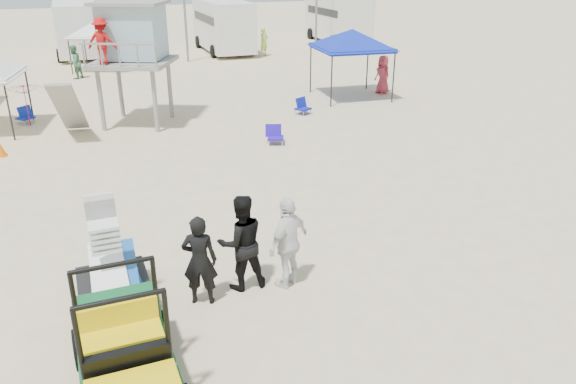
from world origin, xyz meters
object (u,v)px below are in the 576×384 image
object	(u,v)px
surf_trailer	(111,271)
man_left	(200,260)
canopy_blue	(352,32)
utility_cart	(123,347)
lifeguard_tower	(128,37)

from	to	relation	value
surf_trailer	man_left	distance (m)	1.55
man_left	surf_trailer	bearing A→B (deg)	9.29
surf_trailer	canopy_blue	distance (m)	17.67
man_left	canopy_blue	bearing A→B (deg)	-104.99
utility_cart	man_left	world-z (taller)	utility_cart
utility_cart	lifeguard_tower	bearing A→B (deg)	83.07
lifeguard_tower	canopy_blue	bearing A→B (deg)	6.19
man_left	lifeguard_tower	size ratio (longest dim) A/B	0.40
man_left	lifeguard_tower	world-z (taller)	lifeguard_tower
utility_cart	surf_trailer	xyz separation A→B (m)	(0.01, 2.34, -0.10)
utility_cart	surf_trailer	bearing A→B (deg)	89.87
lifeguard_tower	man_left	bearing A→B (deg)	-91.21
lifeguard_tower	utility_cart	bearing A→B (deg)	-96.93
utility_cart	lifeguard_tower	distance (m)	15.02
canopy_blue	man_left	bearing A→B (deg)	-125.47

